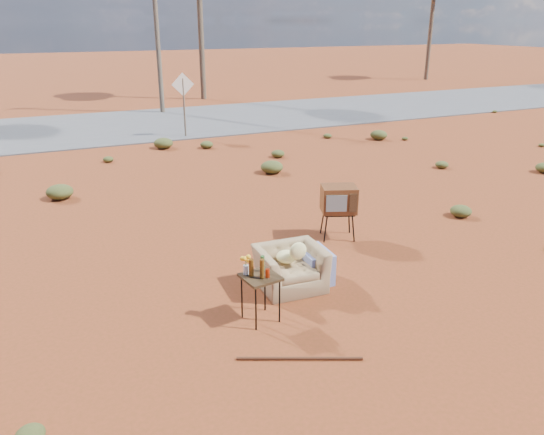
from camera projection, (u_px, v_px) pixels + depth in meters
name	position (u px, v px, depth m)	size (l,w,h in m)	color
ground	(311.00, 299.00, 7.75)	(140.00, 140.00, 0.00)	maroon
highway	(127.00, 125.00, 20.54)	(140.00, 7.00, 0.04)	#565659
armchair	(295.00, 262.00, 8.02)	(1.19, 0.74, 0.86)	#957751
tv_unit	(339.00, 200.00, 9.70)	(0.76, 0.69, 1.01)	black
side_table	(257.00, 274.00, 6.99)	(0.52, 0.52, 0.94)	#3A2915
rusty_bar	(300.00, 358.00, 6.36)	(0.04, 0.04, 1.52)	#502715
road_sign	(183.00, 93.00, 18.05)	(0.78, 0.06, 2.19)	brown
utility_pole_center	(156.00, 13.00, 22.01)	(1.40, 0.20, 8.00)	brown
scrub_patch	(177.00, 207.00, 11.14)	(17.49, 8.07, 0.33)	#464C21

